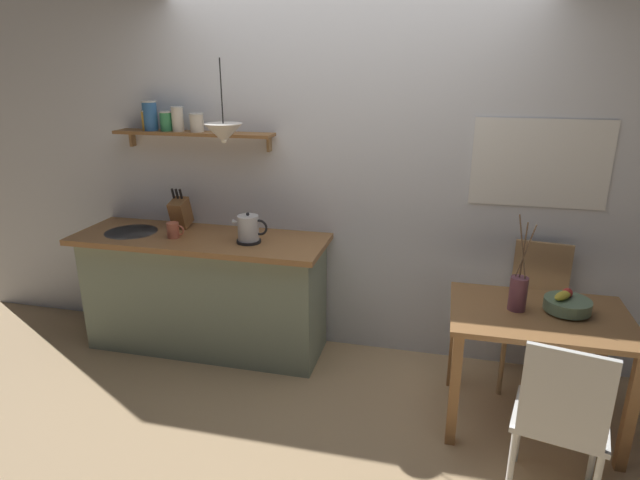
{
  "coord_description": "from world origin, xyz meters",
  "views": [
    {
      "loc": [
        0.69,
        -3.01,
        2.06
      ],
      "look_at": [
        -0.1,
        0.25,
        0.95
      ],
      "focal_mm": 29.82,
      "sensor_mm": 36.0,
      "label": 1
    }
  ],
  "objects": [
    {
      "name": "dining_chair_far",
      "position": [
        1.33,
        0.42,
        0.52
      ],
      "size": [
        0.46,
        0.46,
        0.96
      ],
      "color": "tan",
      "rests_on": "ground_plane"
    },
    {
      "name": "twig_vase",
      "position": [
        1.13,
        -0.06,
        0.83
      ],
      "size": [
        0.1,
        0.1,
        0.56
      ],
      "color": "brown",
      "rests_on": "dining_table"
    },
    {
      "name": "kitchen_counter",
      "position": [
        -1.0,
        0.32,
        0.45
      ],
      "size": [
        1.83,
        0.63,
        0.89
      ],
      "color": "gray",
      "rests_on": "ground_plane"
    },
    {
      "name": "dining_table",
      "position": [
        1.26,
        -0.07,
        0.61
      ],
      "size": [
        0.99,
        0.7,
        0.73
      ],
      "color": "#9E6B3D",
      "rests_on": "ground_plane"
    },
    {
      "name": "back_wall",
      "position": [
        0.2,
        0.65,
        1.35
      ],
      "size": [
        6.8,
        0.11,
        2.7
      ],
      "color": "silver",
      "rests_on": "ground_plane"
    },
    {
      "name": "coffee_mug_by_sink",
      "position": [
        -1.16,
        0.23,
        0.95
      ],
      "size": [
        0.13,
        0.09,
        0.11
      ],
      "color": "#C6664C",
      "rests_on": "kitchen_counter"
    },
    {
      "name": "ground_plane",
      "position": [
        0.0,
        0.0,
        0.0
      ],
      "size": [
        14.0,
        14.0,
        0.0
      ],
      "primitive_type": "plane",
      "color": "tan"
    },
    {
      "name": "fruit_bowl",
      "position": [
        1.4,
        -0.02,
        0.78
      ],
      "size": [
        0.25,
        0.25,
        0.13
      ],
      "color": "slate",
      "rests_on": "dining_table"
    },
    {
      "name": "wall_shelf",
      "position": [
        -1.21,
        0.49,
        1.65
      ],
      "size": [
        1.18,
        0.2,
        0.34
      ],
      "color": "brown"
    },
    {
      "name": "pendant_lamp",
      "position": [
        -0.72,
        0.19,
        1.64
      ],
      "size": [
        0.25,
        0.25,
        0.52
      ],
      "color": "black"
    },
    {
      "name": "dining_chair_near",
      "position": [
        1.29,
        -0.71,
        0.5
      ],
      "size": [
        0.5,
        0.47,
        0.9
      ],
      "color": "white",
      "rests_on": "ground_plane"
    },
    {
      "name": "electric_kettle",
      "position": [
        -0.61,
        0.26,
        0.99
      ],
      "size": [
        0.25,
        0.17,
        0.21
      ],
      "color": "black",
      "rests_on": "kitchen_counter"
    },
    {
      "name": "knife_block",
      "position": [
        -1.22,
        0.45,
        1.01
      ],
      "size": [
        0.11,
        0.19,
        0.31
      ],
      "color": "brown",
      "rests_on": "kitchen_counter"
    }
  ]
}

